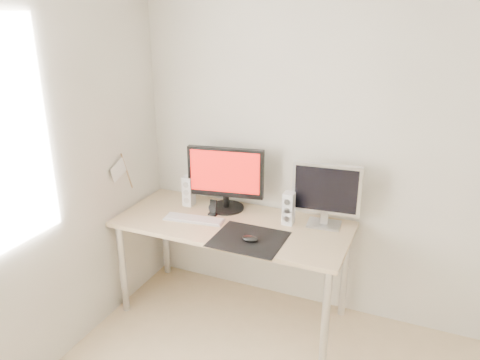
% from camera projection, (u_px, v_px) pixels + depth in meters
% --- Properties ---
extents(wall_back, '(3.50, 0.00, 3.50)m').
position_uv_depth(wall_back, '(388.00, 151.00, 3.00)').
color(wall_back, white).
rests_on(wall_back, ground).
extents(mousepad, '(0.45, 0.40, 0.00)m').
position_uv_depth(mousepad, '(249.00, 239.00, 2.97)').
color(mousepad, black).
rests_on(mousepad, desk).
extents(mouse, '(0.11, 0.06, 0.04)m').
position_uv_depth(mouse, '(250.00, 239.00, 2.93)').
color(mouse, black).
rests_on(mouse, mousepad).
extents(desk, '(1.60, 0.70, 0.73)m').
position_uv_depth(desk, '(233.00, 232.00, 3.24)').
color(desk, '#D1B587').
rests_on(desk, ground).
extents(main_monitor, '(0.55, 0.30, 0.47)m').
position_uv_depth(main_monitor, '(226.00, 176.00, 3.33)').
color(main_monitor, black).
rests_on(main_monitor, desk).
extents(second_monitor, '(0.45, 0.18, 0.43)m').
position_uv_depth(second_monitor, '(326.00, 192.00, 3.08)').
color(second_monitor, silver).
rests_on(second_monitor, desk).
extents(speaker_left, '(0.07, 0.09, 0.23)m').
position_uv_depth(speaker_left, '(189.00, 191.00, 3.45)').
color(speaker_left, white).
rests_on(speaker_left, desk).
extents(speaker_right, '(0.07, 0.09, 0.23)m').
position_uv_depth(speaker_right, '(289.00, 208.00, 3.15)').
color(speaker_right, white).
rests_on(speaker_right, desk).
extents(keyboard, '(0.43, 0.17, 0.02)m').
position_uv_depth(keyboard, '(194.00, 219.00, 3.24)').
color(keyboard, '#B8B8BA').
rests_on(keyboard, desk).
extents(phone_dock, '(0.06, 0.05, 0.11)m').
position_uv_depth(phone_dock, '(213.00, 210.00, 3.31)').
color(phone_dock, black).
rests_on(phone_dock, desk).
extents(pennant, '(0.01, 0.23, 0.29)m').
position_uv_depth(pennant, '(121.00, 170.00, 3.27)').
color(pennant, '#A57F54').
rests_on(pennant, wall_left).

